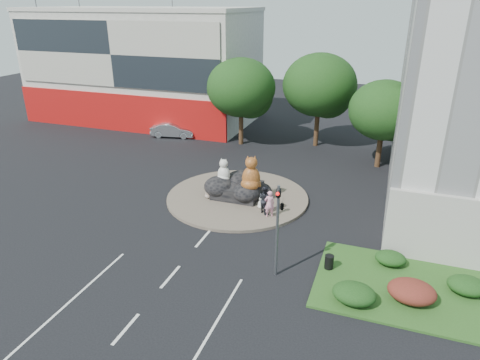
# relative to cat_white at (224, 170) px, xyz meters

# --- Properties ---
(ground) EXTENTS (120.00, 120.00, 0.00)m
(ground) POSITION_rel_cat_white_xyz_m (1.02, -10.02, -2.00)
(ground) COLOR black
(ground) RESTS_ON ground
(roundabout_island) EXTENTS (10.00, 10.00, 0.20)m
(roundabout_island) POSITION_rel_cat_white_xyz_m (1.02, -0.02, -1.90)
(roundabout_island) COLOR brown
(roundabout_island) RESTS_ON ground
(rock_plinth) EXTENTS (3.20, 2.60, 0.90)m
(rock_plinth) POSITION_rel_cat_white_xyz_m (1.02, -0.02, -1.35)
(rock_plinth) COLOR black
(rock_plinth) RESTS_ON roundabout_island
(shophouse_block) EXTENTS (25.20, 12.30, 17.40)m
(shophouse_block) POSITION_rel_cat_white_xyz_m (-16.98, 17.89, 4.18)
(shophouse_block) COLOR beige
(shophouse_block) RESTS_ON ground
(grass_verge) EXTENTS (10.00, 6.00, 0.12)m
(grass_verge) POSITION_rel_cat_white_xyz_m (13.02, -7.02, -1.94)
(grass_verge) COLOR #274C19
(grass_verge) RESTS_ON ground
(tree_left) EXTENTS (6.46, 6.46, 8.27)m
(tree_left) POSITION_rel_cat_white_xyz_m (-2.91, 12.04, 3.25)
(tree_left) COLOR #382314
(tree_left) RESTS_ON ground
(tree_mid) EXTENTS (6.84, 6.84, 8.76)m
(tree_mid) POSITION_rel_cat_white_xyz_m (4.09, 14.04, 3.56)
(tree_mid) COLOR #382314
(tree_mid) RESTS_ON ground
(tree_right) EXTENTS (5.70, 5.70, 7.30)m
(tree_right) POSITION_rel_cat_white_xyz_m (10.09, 10.04, 2.63)
(tree_right) COLOR #382314
(tree_right) RESTS_ON ground
(hedge_near_green) EXTENTS (2.00, 1.60, 0.90)m
(hedge_near_green) POSITION_rel_cat_white_xyz_m (10.02, -9.02, -1.43)
(hedge_near_green) COLOR #143912
(hedge_near_green) RESTS_ON grass_verge
(hedge_red) EXTENTS (2.20, 1.76, 0.99)m
(hedge_red) POSITION_rel_cat_white_xyz_m (12.52, -8.02, -1.39)
(hedge_red) COLOR #532416
(hedge_red) RESTS_ON grass_verge
(hedge_mid_green) EXTENTS (1.80, 1.44, 0.81)m
(hedge_mid_green) POSITION_rel_cat_white_xyz_m (15.02, -6.52, -1.48)
(hedge_mid_green) COLOR #143912
(hedge_mid_green) RESTS_ON grass_verge
(hedge_back_green) EXTENTS (1.60, 1.28, 0.72)m
(hedge_back_green) POSITION_rel_cat_white_xyz_m (11.52, -5.22, -1.52)
(hedge_back_green) COLOR #143912
(hedge_back_green) RESTS_ON grass_verge
(traffic_light) EXTENTS (0.44, 1.24, 5.00)m
(traffic_light) POSITION_rel_cat_white_xyz_m (6.12, -8.02, 1.62)
(traffic_light) COLOR #595B60
(traffic_light) RESTS_ON ground
(street_lamp) EXTENTS (2.34, 0.22, 8.06)m
(street_lamp) POSITION_rel_cat_white_xyz_m (13.84, -2.02, 2.55)
(street_lamp) COLOR #595B60
(street_lamp) RESTS_ON ground
(cat_white) EXTENTS (1.20, 1.08, 1.80)m
(cat_white) POSITION_rel_cat_white_xyz_m (0.00, 0.00, 0.00)
(cat_white) COLOR beige
(cat_white) RESTS_ON rock_plinth
(cat_tabby) EXTENTS (1.73, 1.59, 2.40)m
(cat_tabby) POSITION_rel_cat_white_xyz_m (2.17, -0.43, 0.30)
(cat_tabby) COLOR #A84E23
(cat_tabby) RESTS_ON rock_plinth
(kitten_calico) EXTENTS (0.75, 0.74, 0.94)m
(kitten_calico) POSITION_rel_cat_white_xyz_m (-0.79, -1.01, -1.33)
(kitten_calico) COLOR beige
(kitten_calico) RESTS_ON roundabout_island
(kitten_white) EXTENTS (0.67, 0.65, 0.86)m
(kitten_white) POSITION_rel_cat_white_xyz_m (3.19, -1.31, -1.37)
(kitten_white) COLOR silver
(kitten_white) RESTS_ON roundabout_island
(pedestrian_pink) EXTENTS (0.78, 0.68, 1.80)m
(pedestrian_pink) POSITION_rel_cat_white_xyz_m (4.03, -2.29, -0.90)
(pedestrian_pink) COLOR pink
(pedestrian_pink) RESTS_ON roundabout_island
(pedestrian_dark) EXTENTS (1.17, 1.13, 1.89)m
(pedestrian_dark) POSITION_rel_cat_white_xyz_m (3.59, -1.87, -0.86)
(pedestrian_dark) COLOR black
(pedestrian_dark) RESTS_ON roundabout_island
(parked_car) EXTENTS (4.73, 2.46, 1.48)m
(parked_car) POSITION_rel_cat_white_xyz_m (-10.36, 11.81, -1.26)
(parked_car) COLOR #AAAEB2
(parked_car) RESTS_ON ground
(litter_bin) EXTENTS (0.49, 0.49, 0.75)m
(litter_bin) POSITION_rel_cat_white_xyz_m (8.52, -6.68, -1.51)
(litter_bin) COLOR black
(litter_bin) RESTS_ON grass_verge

